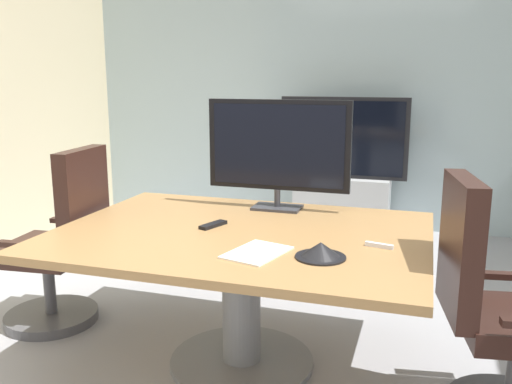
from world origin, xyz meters
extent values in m
cube|color=#9EB2B7|center=(0.00, 3.18, 1.49)|extent=(5.61, 0.10, 2.99)
cube|color=olive|center=(-0.13, 0.18, 0.71)|extent=(1.85, 1.37, 0.04)
cylinder|color=slate|center=(-0.13, 0.18, 0.35)|extent=(0.20, 0.20, 0.69)
cylinder|color=slate|center=(-0.13, 0.18, 0.01)|extent=(0.76, 0.76, 0.03)
cylinder|color=#4C4C51|center=(-1.42, 0.31, 0.03)|extent=(0.56, 0.56, 0.06)
cylinder|color=#4C4C51|center=(-1.42, 0.31, 0.24)|extent=(0.07, 0.07, 0.36)
cube|color=black|center=(-1.42, 0.31, 0.46)|extent=(0.52, 0.52, 0.10)
cube|color=black|center=(-1.16, 0.33, 0.79)|extent=(0.13, 0.46, 0.60)
cube|color=black|center=(-1.43, 0.57, 0.58)|extent=(0.28, 0.08, 0.03)
cube|color=black|center=(-1.38, 0.05, 0.58)|extent=(0.28, 0.08, 0.03)
cube|color=black|center=(0.91, 0.04, 0.79)|extent=(0.16, 0.46, 0.60)
cube|color=black|center=(1.11, 0.34, 0.58)|extent=(0.28, 0.09, 0.03)
cube|color=#333338|center=(-0.08, 0.68, 0.74)|extent=(0.28, 0.18, 0.02)
cylinder|color=#333338|center=(-0.08, 0.68, 0.80)|extent=(0.04, 0.04, 0.10)
cube|color=black|center=(-0.08, 0.70, 1.11)|extent=(0.84, 0.04, 0.52)
cube|color=black|center=(-0.08, 0.68, 1.11)|extent=(0.77, 0.01, 0.47)
cube|color=#B7BABC|center=(-0.02, 2.83, 0.28)|extent=(0.90, 0.36, 0.55)
cube|color=black|center=(-0.02, 2.81, 0.93)|extent=(1.20, 0.06, 0.76)
cube|color=black|center=(-0.02, 2.78, 0.93)|extent=(1.12, 0.01, 0.69)
cone|color=black|center=(0.34, -0.11, 0.77)|extent=(0.19, 0.19, 0.07)
cylinder|color=black|center=(0.34, -0.11, 0.74)|extent=(0.22, 0.22, 0.01)
cube|color=black|center=(-0.29, 0.21, 0.74)|extent=(0.10, 0.18, 0.02)
cube|color=silver|center=(0.56, 0.11, 0.74)|extent=(0.13, 0.05, 0.02)
cube|color=white|center=(0.06, -0.14, 0.74)|extent=(0.28, 0.34, 0.01)
camera|label=1|loc=(0.75, -2.32, 1.50)|focal=38.26mm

